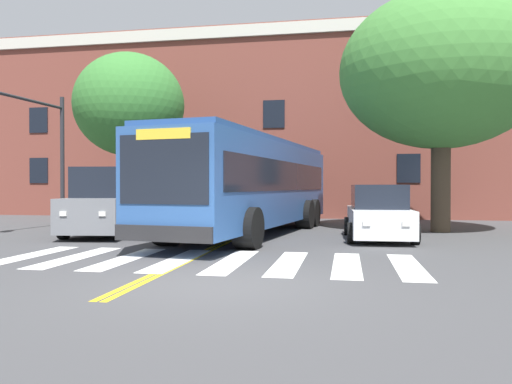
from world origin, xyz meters
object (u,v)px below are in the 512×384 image
(car_white_far_lane, at_px, (378,214))
(street_tree_curbside_small, at_px, (129,106))
(city_bus, at_px, (253,184))
(street_tree_curbside_large, at_px, (441,71))
(car_grey_near_lane, at_px, (112,203))
(traffic_light_far_corner, at_px, (30,134))

(car_white_far_lane, relative_size, street_tree_curbside_small, 0.56)
(city_bus, bearing_deg, street_tree_curbside_large, 17.01)
(car_grey_near_lane, xyz_separation_m, car_white_far_lane, (8.72, 0.05, -0.28))
(car_white_far_lane, bearing_deg, traffic_light_far_corner, 178.20)
(car_grey_near_lane, height_order, street_tree_curbside_large, street_tree_curbside_large)
(city_bus, relative_size, traffic_light_far_corner, 2.44)
(traffic_light_far_corner, xyz_separation_m, street_tree_curbside_small, (1.84, 4.28, 1.61))
(traffic_light_far_corner, bearing_deg, city_bus, 4.07)
(car_white_far_lane, xyz_separation_m, street_tree_curbside_large, (2.33, 2.91, 4.93))
(car_grey_near_lane, bearing_deg, car_white_far_lane, 0.35)
(car_white_far_lane, xyz_separation_m, street_tree_curbside_small, (-10.23, 4.66, 4.32))
(car_grey_near_lane, height_order, street_tree_curbside_small, street_tree_curbside_small)
(traffic_light_far_corner, height_order, street_tree_curbside_large, street_tree_curbside_large)
(city_bus, distance_m, car_grey_near_lane, 4.79)
(car_grey_near_lane, bearing_deg, street_tree_curbside_small, 107.76)
(city_bus, xyz_separation_m, street_tree_curbside_large, (6.42, 1.96, 3.98))
(car_white_far_lane, bearing_deg, street_tree_curbside_large, 51.31)
(car_grey_near_lane, relative_size, street_tree_curbside_large, 0.60)
(traffic_light_far_corner, bearing_deg, car_grey_near_lane, -7.35)
(city_bus, relative_size, car_grey_near_lane, 2.43)
(car_white_far_lane, xyz_separation_m, traffic_light_far_corner, (-12.07, 0.38, 2.71))
(car_grey_near_lane, relative_size, car_white_far_lane, 1.24)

